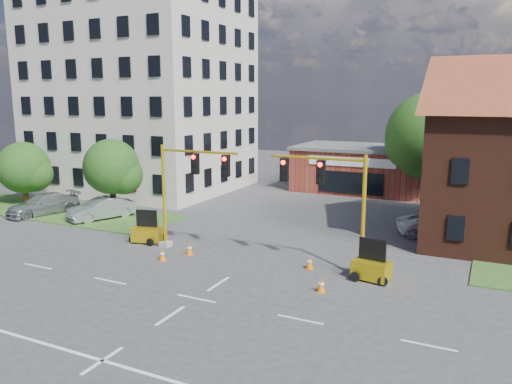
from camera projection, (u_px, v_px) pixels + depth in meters
ground at (196, 298)px, 22.48m from camera, size 120.00×120.00×0.00m
grass_verge_nw at (51, 210)px, 39.85m from camera, size 22.00×6.00×0.08m
lane_markings at (156, 325)px, 19.82m from camera, size 60.00×36.00×0.01m
office_block at (141, 83)px, 48.47m from camera, size 18.40×15.40×20.60m
brick_shop at (362, 168)px, 48.61m from camera, size 12.40×8.40×4.30m
tree_large at (435, 139)px, 42.49m from camera, size 7.91×7.53×9.44m
tree_nw_front at (114, 169)px, 37.03m from camera, size 4.33×4.13×5.92m
tree_nw_rear at (26, 169)px, 41.86m from camera, size 4.54×4.32×5.28m
signal_mast_west at (187, 185)px, 28.91m from camera, size 5.30×0.60×6.20m
signal_mast_east at (332, 198)px, 25.20m from camera, size 5.30×0.60×6.20m
trailer_west at (147, 233)px, 31.12m from camera, size 1.96×1.55×1.97m
trailer_east at (372, 268)px, 24.69m from camera, size 1.94×1.45×2.01m
cone_a at (162, 255)px, 27.63m from camera, size 0.40×0.40×0.70m
cone_b at (189, 249)px, 28.65m from camera, size 0.40×0.40×0.70m
cone_c at (321, 285)px, 23.14m from camera, size 0.40×0.40×0.70m
cone_d at (309, 263)px, 26.29m from camera, size 0.40×0.40×0.70m
pickup_white at (437, 225)px, 32.61m from camera, size 5.65×4.04×1.43m
sedan_silver_front at (102, 209)px, 36.96m from camera, size 3.47×5.17×1.61m
sedan_silver_rear at (43, 204)px, 38.49m from camera, size 3.70×5.85×1.58m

